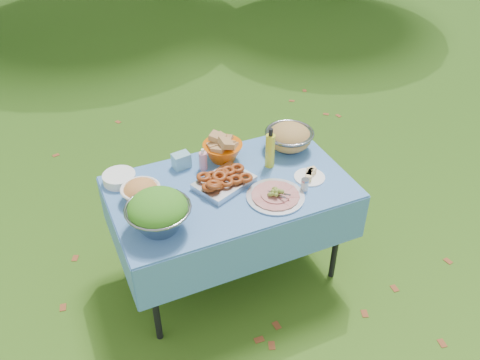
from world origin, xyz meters
name	(u,v)px	position (x,y,z in m)	size (l,w,h in m)	color
ground	(231,271)	(0.00, 0.00, 0.00)	(80.00, 80.00, 0.00)	black
picnic_table	(231,231)	(0.00, 0.00, 0.38)	(1.46, 0.86, 0.76)	#84B8FF
salad_bowl	(158,212)	(-0.50, -0.19, 0.88)	(0.36, 0.36, 0.24)	gray
pasta_bowl_white	(141,191)	(-0.53, 0.09, 0.82)	(0.23, 0.23, 0.13)	white
plate_stack	(119,178)	(-0.61, 0.32, 0.79)	(0.20, 0.20, 0.06)	white
wipes_box	(181,161)	(-0.21, 0.31, 0.81)	(0.11, 0.08, 0.10)	#7CB9CA
sanitizer_bottle	(203,159)	(-0.08, 0.24, 0.84)	(0.05, 0.05, 0.15)	pink
bread_bowl	(223,148)	(0.07, 0.29, 0.85)	(0.26, 0.26, 0.17)	#DE5705
pasta_bowl_steel	(289,137)	(0.53, 0.23, 0.85)	(0.32, 0.32, 0.17)	gray
fried_tray	(224,180)	(-0.03, 0.02, 0.80)	(0.34, 0.24, 0.08)	silver
charcuterie_platter	(276,192)	(0.20, -0.21, 0.80)	(0.35, 0.35, 0.08)	#B5B7BE
oil_bottle	(270,148)	(0.32, 0.09, 0.90)	(0.06, 0.06, 0.28)	yellow
cheese_plate	(310,174)	(0.49, -0.13, 0.79)	(0.19, 0.19, 0.05)	white
shaker	(305,184)	(0.40, -0.22, 0.80)	(0.05, 0.05, 0.08)	white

